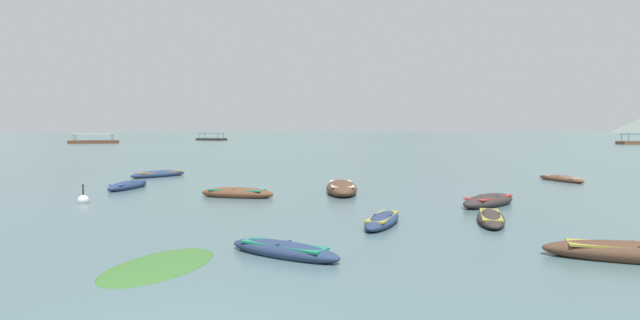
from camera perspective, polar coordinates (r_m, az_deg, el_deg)
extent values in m
plane|color=#476066|center=(1505.95, 4.30, 3.19)|extent=(6000.00, 6000.00, 0.00)
cone|color=slate|center=(2418.56, -31.23, 5.23)|extent=(867.53, 867.53, 208.30)
cone|color=#56665B|center=(2085.83, -10.11, 9.63)|extent=(1681.38, 1681.38, 468.79)
cone|color=#4C5B56|center=(1870.86, 7.47, 7.17)|extent=(756.77, 756.77, 259.29)
ellipsoid|color=#4C3323|center=(13.59, 32.38, -9.00)|extent=(4.07, 1.85, 0.54)
cube|color=olive|center=(13.56, 32.40, -8.33)|extent=(2.93, 1.33, 0.05)
cube|color=#4C3323|center=(13.55, 32.41, -8.12)|extent=(0.23, 0.66, 0.04)
ellipsoid|color=brown|center=(32.75, 25.81, -1.95)|extent=(1.94, 3.72, 0.41)
cube|color=#B7B2A3|center=(32.74, 25.81, -1.73)|extent=(1.40, 2.68, 0.05)
cube|color=brown|center=(32.74, 25.81, -1.65)|extent=(0.60, 0.26, 0.04)
ellipsoid|color=navy|center=(11.99, -4.16, -10.26)|extent=(3.07, 2.14, 0.43)
cube|color=#197A56|center=(11.96, -4.16, -9.65)|extent=(2.21, 1.54, 0.05)
cube|color=navy|center=(11.95, -4.16, -9.42)|extent=(0.32, 0.50, 0.04)
ellipsoid|color=navy|center=(33.86, -17.96, -1.57)|extent=(3.14, 3.75, 0.51)
cube|color=orange|center=(33.84, -17.96, -1.31)|extent=(2.26, 2.70, 0.05)
cube|color=navy|center=(33.84, -17.97, -1.23)|extent=(0.65, 0.50, 0.04)
ellipsoid|color=#2D2826|center=(17.18, 18.91, -6.32)|extent=(1.47, 3.44, 0.40)
cube|color=olive|center=(17.16, 18.92, -5.92)|extent=(1.06, 2.48, 0.05)
cube|color=#2D2826|center=(17.15, 18.92, -5.76)|extent=(0.58, 0.19, 0.04)
ellipsoid|color=#4C3323|center=(23.81, 2.48, -3.25)|extent=(1.78, 4.45, 0.73)
cube|color=#B7B2A3|center=(23.79, 2.48, -2.73)|extent=(1.28, 3.20, 0.05)
cube|color=#4C3323|center=(23.78, 2.48, -2.61)|extent=(0.98, 0.16, 0.04)
ellipsoid|color=navy|center=(15.91, 7.13, -6.88)|extent=(1.64, 3.22, 0.43)
cube|color=olive|center=(15.89, 7.14, -6.42)|extent=(1.18, 2.32, 0.05)
cube|color=navy|center=(15.88, 7.14, -6.24)|extent=(0.56, 0.23, 0.04)
ellipsoid|color=#2D2826|center=(20.88, 18.70, -4.48)|extent=(3.09, 3.26, 0.57)
cube|color=#B22D28|center=(20.85, 18.71, -4.01)|extent=(2.22, 2.35, 0.05)
cube|color=#2D2826|center=(20.85, 18.71, -3.87)|extent=(0.62, 0.57, 0.04)
ellipsoid|color=brown|center=(22.61, -9.44, -3.78)|extent=(3.55, 1.66, 0.55)
cube|color=#197A56|center=(22.60, -9.44, -3.37)|extent=(2.56, 1.20, 0.05)
cube|color=brown|center=(22.59, -9.44, -3.24)|extent=(0.21, 0.75, 0.04)
ellipsoid|color=navy|center=(27.32, -21.08, -2.77)|extent=(1.25, 3.35, 0.50)
cube|color=#28519E|center=(27.30, -21.08, -2.45)|extent=(0.90, 2.41, 0.05)
cube|color=navy|center=(27.30, -21.08, -2.35)|extent=(0.62, 0.15, 0.04)
cube|color=brown|center=(131.16, -24.40, 1.85)|extent=(11.70, 7.95, 0.90)
cylinder|color=#4C4742|center=(132.29, -22.55, 2.39)|extent=(0.10, 0.10, 1.80)
cylinder|color=#4C4742|center=(129.11, -22.67, 2.37)|extent=(0.10, 0.10, 1.80)
cylinder|color=#4C4742|center=(133.30, -26.10, 2.31)|extent=(0.10, 0.10, 1.80)
cylinder|color=#4C4742|center=(130.14, -26.32, 2.29)|extent=(0.10, 0.10, 1.80)
cube|color=beige|center=(131.14, -24.43, 2.74)|extent=(9.83, 6.68, 0.12)
cube|color=#2D2826|center=(161.43, -12.30, 2.29)|extent=(10.12, 6.81, 0.90)
cylinder|color=#4C4742|center=(162.43, -13.61, 2.68)|extent=(0.10, 0.10, 1.80)
cylinder|color=#4C4742|center=(164.72, -12.99, 2.69)|extent=(0.10, 0.10, 1.80)
cylinder|color=#4C4742|center=(158.13, -11.58, 2.69)|extent=(0.10, 0.10, 1.80)
cylinder|color=#4C4742|center=(160.47, -10.97, 2.70)|extent=(0.10, 0.10, 1.80)
cube|color=#334C75|center=(161.41, -12.31, 3.01)|extent=(8.50, 5.72, 0.12)
cylinder|color=#4C4742|center=(131.23, 31.18, 2.16)|extent=(0.10, 0.10, 1.80)
cylinder|color=#4C4742|center=(128.81, 31.78, 2.13)|extent=(0.10, 0.10, 1.80)
sphere|color=silver|center=(22.80, -25.40, -4.19)|extent=(0.45, 0.45, 0.45)
cylinder|color=black|center=(22.76, -25.42, -3.36)|extent=(0.06, 0.06, 0.67)
ellipsoid|color=#38662D|center=(11.69, -17.83, -11.42)|extent=(2.53, 3.65, 0.14)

